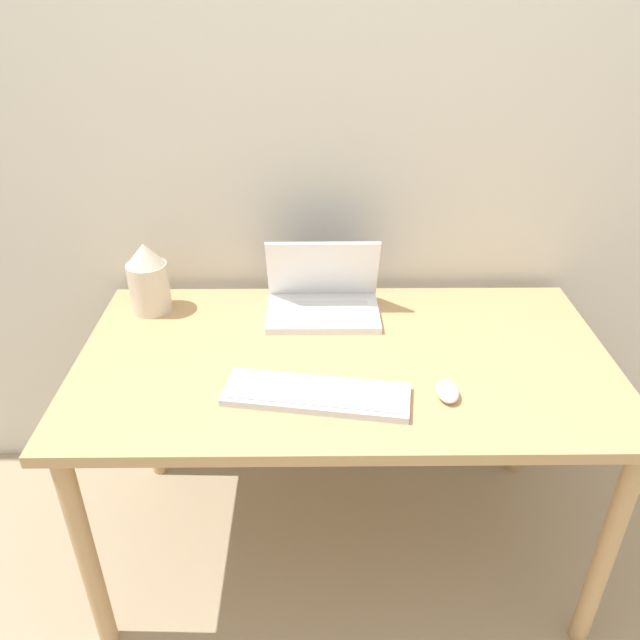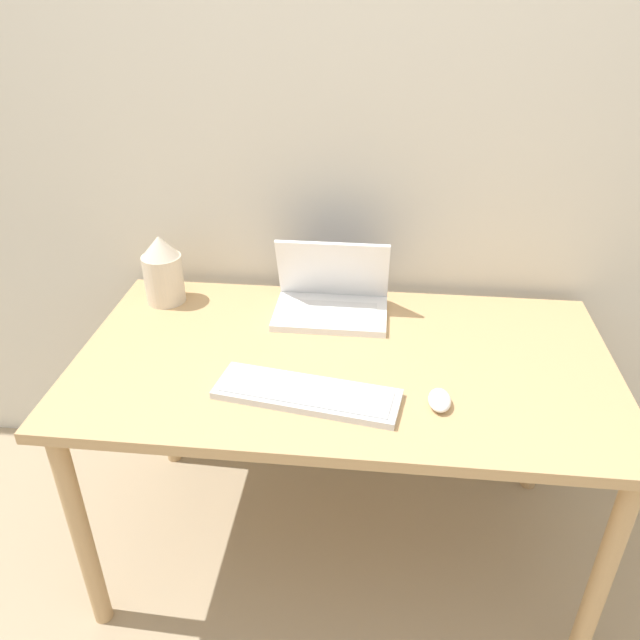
{
  "view_description": "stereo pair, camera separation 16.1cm",
  "coord_description": "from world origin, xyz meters",
  "px_view_note": "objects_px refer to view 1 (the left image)",
  "views": [
    {
      "loc": [
        -0.08,
        -0.99,
        1.63
      ],
      "look_at": [
        -0.06,
        0.4,
        0.82
      ],
      "focal_mm": 35.0,
      "sensor_mm": 36.0,
      "label": 1
    },
    {
      "loc": [
        0.08,
        -0.98,
        1.63
      ],
      "look_at": [
        -0.06,
        0.4,
        0.82
      ],
      "focal_mm": 35.0,
      "sensor_mm": 36.0,
      "label": 2
    }
  ],
  "objects_px": {
    "vase": "(148,278)",
    "laptop": "(323,297)",
    "mouse": "(447,391)",
    "keyboard": "(316,394)"
  },
  "relations": [
    {
      "from": "vase",
      "to": "laptop",
      "type": "bearing_deg",
      "value": -2.16
    },
    {
      "from": "vase",
      "to": "mouse",
      "type": "bearing_deg",
      "value": -28.49
    },
    {
      "from": "keyboard",
      "to": "mouse",
      "type": "height_order",
      "value": "mouse"
    },
    {
      "from": "vase",
      "to": "keyboard",
      "type": "bearing_deg",
      "value": -41.8
    },
    {
      "from": "keyboard",
      "to": "mouse",
      "type": "xyz_separation_m",
      "value": [
        0.31,
        0.0,
        0.01
      ]
    },
    {
      "from": "laptop",
      "to": "vase",
      "type": "relative_size",
      "value": 1.54
    },
    {
      "from": "keyboard",
      "to": "mouse",
      "type": "relative_size",
      "value": 5.34
    },
    {
      "from": "mouse",
      "to": "vase",
      "type": "height_order",
      "value": "vase"
    },
    {
      "from": "mouse",
      "to": "vase",
      "type": "xyz_separation_m",
      "value": [
        -0.8,
        0.43,
        0.09
      ]
    },
    {
      "from": "mouse",
      "to": "vase",
      "type": "bearing_deg",
      "value": 151.51
    }
  ]
}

